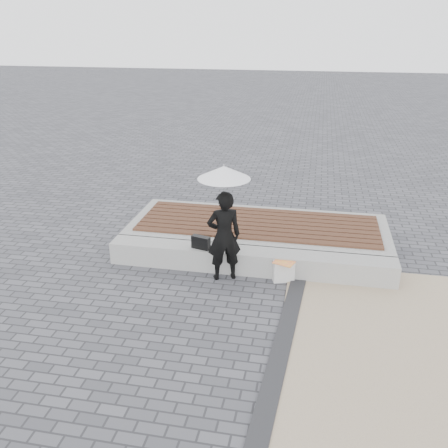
{
  "coord_description": "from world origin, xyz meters",
  "views": [
    {
      "loc": [
        1.01,
        -5.92,
        4.06
      ],
      "look_at": [
        -0.38,
        1.27,
        1.0
      ],
      "focal_mm": 38.85,
      "sensor_mm": 36.0,
      "label": 1
    }
  ],
  "objects": [
    {
      "name": "woman",
      "position": [
        -0.38,
        1.27,
        0.78
      ],
      "size": [
        0.67,
        0.56,
        1.57
      ],
      "primitive_type": "imported",
      "rotation": [
        0.0,
        0.0,
        3.53
      ],
      "color": "black",
      "rests_on": "ground"
    },
    {
      "name": "timber_platform",
      "position": [
        0.0,
        2.8,
        0.2
      ],
      "size": [
        5.0,
        2.0,
        0.4
      ],
      "primitive_type": "cube",
      "color": "#ABACA7",
      "rests_on": "ground"
    },
    {
      "name": "handbag",
      "position": [
        -0.84,
        1.51,
        0.52
      ],
      "size": [
        0.35,
        0.2,
        0.23
      ],
      "primitive_type": "cube",
      "rotation": [
        0.0,
        0.0,
        -0.28
      ],
      "color": "black",
      "rests_on": "seating_ledge"
    },
    {
      "name": "seating_ledge",
      "position": [
        0.0,
        1.6,
        0.2
      ],
      "size": [
        5.0,
        0.45,
        0.4
      ],
      "primitive_type": "cube",
      "color": "#9D9C97",
      "rests_on": "ground"
    },
    {
      "name": "ground",
      "position": [
        0.0,
        0.0,
        0.0
      ],
      "size": [
        80.0,
        80.0,
        0.0
      ],
      "primitive_type": "plane",
      "color": "#515156",
      "rests_on": "ground"
    },
    {
      "name": "magazine",
      "position": [
        0.62,
        1.3,
        0.38
      ],
      "size": [
        0.39,
        0.34,
        0.01
      ],
      "primitive_type": "cube",
      "rotation": [
        0.0,
        0.0,
        -0.35
      ],
      "color": "#E12C45",
      "rests_on": "canvas_tote"
    },
    {
      "name": "timber_decking",
      "position": [
        0.0,
        2.8,
        0.42
      ],
      "size": [
        4.6,
        1.6,
        0.04
      ],
      "primitive_type": null,
      "color": "#563421",
      "rests_on": "timber_platform"
    },
    {
      "name": "canvas_tote",
      "position": [
        0.62,
        1.35,
        0.19
      ],
      "size": [
        0.38,
        0.24,
        0.37
      ],
      "primitive_type": "cube",
      "rotation": [
        0.0,
        0.0,
        0.3
      ],
      "color": "silver",
      "rests_on": "ground"
    },
    {
      "name": "edging_band",
      "position": [
        0.75,
        -0.5,
        0.02
      ],
      "size": [
        0.61,
        5.2,
        0.04
      ],
      "primitive_type": "cube",
      "rotation": [
        0.0,
        0.0,
        -0.07
      ],
      "color": "#28282B",
      "rests_on": "ground"
    },
    {
      "name": "parasol",
      "position": [
        -0.38,
        1.27,
        1.88
      ],
      "size": [
        0.84,
        0.84,
        1.08
      ],
      "rotation": [
        0.0,
        0.0,
        -0.18
      ],
      "color": "#A1A1A5",
      "rests_on": "ground"
    }
  ]
}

